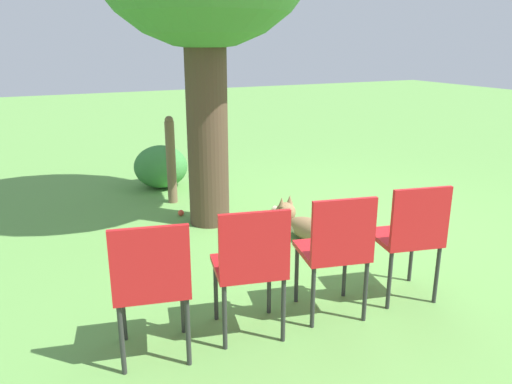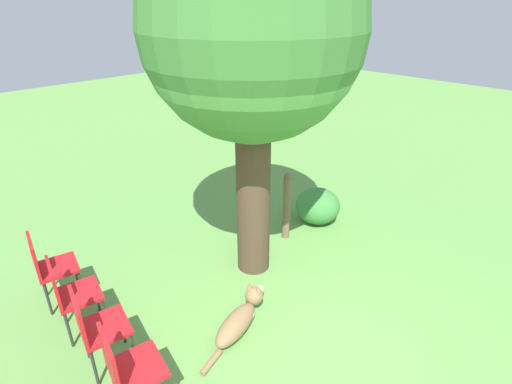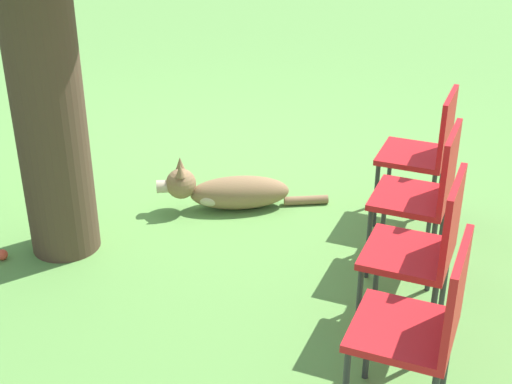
{
  "view_description": "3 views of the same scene",
  "coord_description": "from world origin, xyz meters",
  "px_view_note": "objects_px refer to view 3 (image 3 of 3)",
  "views": [
    {
      "loc": [
        -4.32,
        2.64,
        1.88
      ],
      "look_at": [
        -0.64,
        0.91,
        0.63
      ],
      "focal_mm": 35.0,
      "sensor_mm": 36.0,
      "label": 1
    },
    {
      "loc": [
        -2.61,
        -2.18,
        3.27
      ],
      "look_at": [
        0.41,
        0.85,
        1.15
      ],
      "focal_mm": 28.0,
      "sensor_mm": 36.0,
      "label": 2
    },
    {
      "loc": [
        -1.44,
        4.55,
        2.33
      ],
      "look_at": [
        -0.76,
        0.9,
        0.47
      ],
      "focal_mm": 50.0,
      "sensor_mm": 36.0,
      "label": 3
    }
  ],
  "objects_px": {
    "dog": "(227,191)",
    "tennis_ball": "(2,255)",
    "red_chair_1": "(426,190)",
    "red_chair_3": "(423,322)",
    "red_chair_0": "(426,147)",
    "red_chair_2": "(425,245)"
  },
  "relations": [
    {
      "from": "red_chair_3",
      "to": "tennis_ball",
      "type": "relative_size",
      "value": 13.35
    },
    {
      "from": "red_chair_0",
      "to": "red_chair_3",
      "type": "relative_size",
      "value": 1.0
    },
    {
      "from": "red_chair_0",
      "to": "tennis_ball",
      "type": "height_order",
      "value": "red_chair_0"
    },
    {
      "from": "red_chair_2",
      "to": "red_chair_3",
      "type": "xyz_separation_m",
      "value": [
        0.02,
        0.63,
        0.0
      ]
    },
    {
      "from": "red_chair_1",
      "to": "tennis_ball",
      "type": "height_order",
      "value": "red_chair_1"
    },
    {
      "from": "red_chair_1",
      "to": "red_chair_3",
      "type": "relative_size",
      "value": 1.0
    },
    {
      "from": "red_chair_0",
      "to": "tennis_ball",
      "type": "distance_m",
      "value": 2.75
    },
    {
      "from": "red_chair_3",
      "to": "tennis_ball",
      "type": "xyz_separation_m",
      "value": [
        2.46,
        -0.91,
        -0.5
      ]
    },
    {
      "from": "red_chair_1",
      "to": "red_chair_3",
      "type": "bearing_deg",
      "value": 100.05
    },
    {
      "from": "dog",
      "to": "tennis_ball",
      "type": "height_order",
      "value": "dog"
    },
    {
      "from": "tennis_ball",
      "to": "red_chair_3",
      "type": "bearing_deg",
      "value": 159.69
    },
    {
      "from": "dog",
      "to": "red_chair_0",
      "type": "relative_size",
      "value": 1.28
    },
    {
      "from": "tennis_ball",
      "to": "red_chair_0",
      "type": "bearing_deg",
      "value": -158.87
    },
    {
      "from": "red_chair_3",
      "to": "tennis_ball",
      "type": "bearing_deg",
      "value": -8.26
    },
    {
      "from": "red_chair_2",
      "to": "red_chair_3",
      "type": "bearing_deg",
      "value": 100.05
    },
    {
      "from": "red_chair_0",
      "to": "red_chair_1",
      "type": "xyz_separation_m",
      "value": [
        0.02,
        0.63,
        0.0
      ]
    },
    {
      "from": "red_chair_0",
      "to": "red_chair_2",
      "type": "bearing_deg",
      "value": 100.05
    },
    {
      "from": "red_chair_0",
      "to": "tennis_ball",
      "type": "relative_size",
      "value": 13.35
    },
    {
      "from": "dog",
      "to": "red_chair_3",
      "type": "distance_m",
      "value": 2.25
    },
    {
      "from": "red_chair_3",
      "to": "dog",
      "type": "bearing_deg",
      "value": -43.66
    },
    {
      "from": "red_chair_1",
      "to": "red_chair_3",
      "type": "distance_m",
      "value": 1.26
    },
    {
      "from": "dog",
      "to": "red_chair_3",
      "type": "relative_size",
      "value": 1.28
    }
  ]
}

